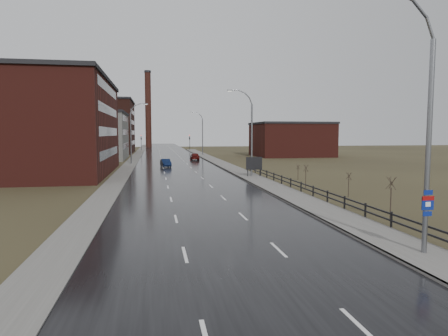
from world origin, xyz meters
name	(u,v)px	position (x,y,z in m)	size (l,w,h in m)	color
ground	(252,284)	(0.00, 0.00, 0.00)	(320.00, 320.00, 0.00)	#2D2819
road	(175,164)	(0.00, 60.00, 0.03)	(14.00, 300.00, 0.06)	black
sidewalk_right	(252,178)	(8.60, 35.00, 0.09)	(3.20, 180.00, 0.18)	#595651
curb_right	(240,178)	(7.08, 35.00, 0.09)	(0.16, 180.00, 0.18)	slate
sidewalk_left	(130,165)	(-8.20, 60.00, 0.06)	(2.40, 260.00, 0.12)	#595651
warehouse_near	(28,126)	(-20.99, 45.00, 6.76)	(22.44, 28.56, 13.50)	#471914
warehouse_mid	(89,136)	(-17.99, 78.00, 5.26)	(16.32, 20.40, 10.50)	slate
warehouse_far	(87,126)	(-22.99, 108.00, 7.76)	(26.52, 24.48, 15.50)	#331611
building_right	(291,139)	(30.30, 82.00, 4.26)	(18.36, 16.32, 8.50)	#471914
smokestack	(148,109)	(-6.00, 150.00, 15.50)	(2.70, 2.70, 30.70)	#331611
streetlight_main	(423,127)	(8.47, 2.00, 6.06)	(3.91, 0.29, 12.11)	slate
streetlight_right_mid	(250,133)	(8.50, 36.00, 5.84)	(3.36, 0.28, 11.35)	slate
streetlight_left	(132,133)	(-7.70, 62.00, 5.84)	(3.36, 0.28, 11.35)	slate
streetlight_right_far	(201,133)	(8.50, 90.00, 5.84)	(3.36, 0.28, 11.35)	slate
guardrail	(316,191)	(10.30, 18.31, 0.71)	(0.10, 53.05, 1.10)	black
shrub_c	(391,197)	(11.92, 9.63, 1.54)	(0.68, 0.72, 2.89)	#382D23
shrub_d	(349,184)	(13.68, 18.97, 1.20)	(0.53, 0.56, 2.25)	#382D23
shrub_e	(306,176)	(12.00, 25.14, 1.33)	(0.59, 0.62, 2.49)	#382D23
shrub_f	(298,172)	(13.90, 32.54, 0.99)	(0.45, 0.47, 1.86)	#382D23
billboard	(254,164)	(9.10, 35.88, 1.79)	(2.16, 0.17, 2.70)	black
traffic_light_left	(141,137)	(-8.00, 120.00, 4.60)	(0.58, 2.73, 5.30)	black
traffic_light_right	(190,137)	(8.00, 120.00, 4.60)	(0.58, 2.73, 5.30)	black
car_near	(166,163)	(-1.82, 54.19, 0.67)	(1.42, 4.07, 1.34)	#0A1636
car_far	(195,157)	(4.86, 71.14, 0.78)	(1.83, 4.56, 1.55)	#510F0D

